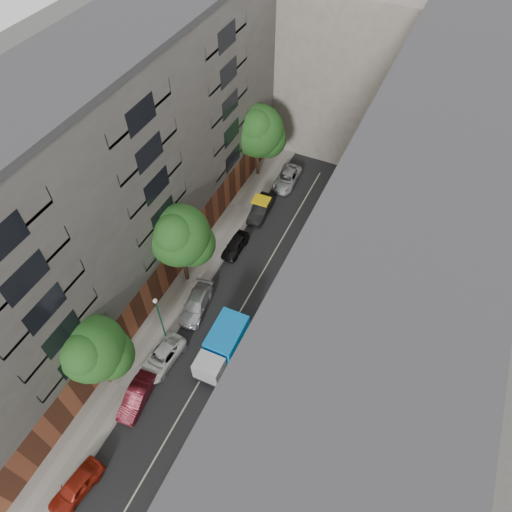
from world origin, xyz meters
The scene contains 23 objects.
ground centered at (0.00, 0.00, 0.00)m, with size 120.00×120.00×0.00m, color #4C4C49.
road_surface centered at (0.00, 0.00, 0.01)m, with size 8.00×44.00×0.02m, color black.
sidewalk_left centered at (-5.50, 0.00, 0.07)m, with size 3.00×44.00×0.15m, color gray.
sidewalk_right centered at (5.50, 0.00, 0.07)m, with size 3.00×44.00×0.15m, color gray.
building_left centered at (-11.00, 0.00, 10.00)m, with size 8.00×44.00×20.00m, color #4D4B48.
building_right centered at (11.00, 0.00, 10.00)m, with size 8.00×44.00×20.00m, color #C1B296.
building_endcap centered at (0.00, 28.00, 9.00)m, with size 18.00×12.00×18.00m, color gray.
tarp_truck centered at (0.60, -5.24, 1.46)m, with size 2.42×5.77×2.65m.
car_left_0 centered at (-3.60, -18.33, 0.69)m, with size 1.63×4.06×1.38m, color maroon.
car_left_1 centered at (-3.50, -11.40, 0.68)m, with size 1.44×4.12×1.36m, color #4E0F18.
car_left_2 centered at (-3.59, -7.80, 0.64)m, with size 2.12×4.59×1.28m, color silver.
car_left_3 centered at (-3.60, -2.20, 0.68)m, with size 1.90×4.67×1.36m, color silver.
car_left_4 centered at (-3.60, 5.40, 0.65)m, with size 1.52×3.79×1.29m, color black.
car_left_5 centered at (-3.40, 11.00, 0.74)m, with size 1.57×4.49×1.48m, color black.
car_left_6 centered at (-2.80, 16.60, 0.67)m, with size 2.22×4.82×1.34m, color silver.
car_right_0 centered at (2.80, -17.00, 0.65)m, with size 2.15×4.65×1.29m, color #BBBABF.
car_right_1 centered at (3.31, -9.79, 0.74)m, with size 2.07×5.10×1.48m, color slate.
car_right_2 centered at (2.80, -4.60, 0.73)m, with size 1.74×4.31×1.47m, color black.
tree_near centered at (-6.30, -11.11, 5.10)m, with size 5.13×4.84×7.58m.
tree_mid centered at (-5.92, 0.14, 5.88)m, with size 5.57×5.34×8.69m.
tree_far centered at (-6.30, 16.51, 5.67)m, with size 5.75×5.55×8.50m.
lamp_post centered at (-4.20, -6.15, 3.93)m, with size 0.36×0.36×6.10m.
pedestrian centered at (5.58, 2.69, 1.05)m, with size 0.66×0.43×1.80m, color black.
Camera 1 is at (10.55, -20.18, 33.95)m, focal length 32.00 mm.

